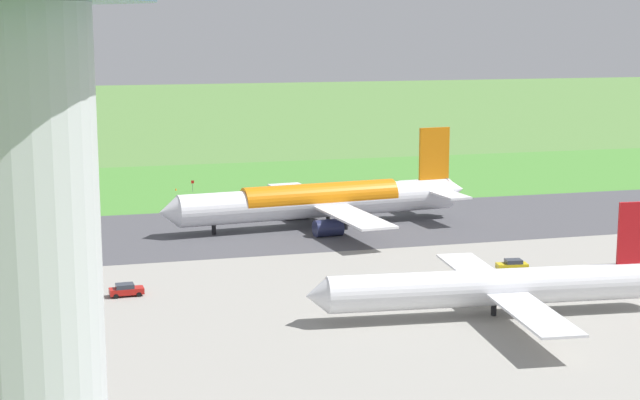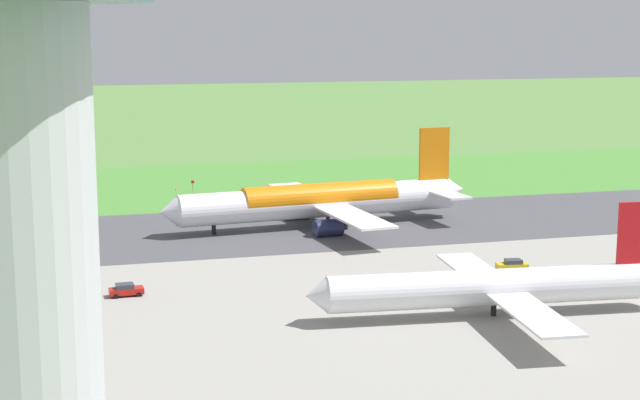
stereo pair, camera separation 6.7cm
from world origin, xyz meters
The scene contains 11 objects.
ground_plane centered at (0.00, 0.00, 0.00)m, with size 800.00×800.00×0.00m, color #547F3D.
runway_asphalt centered at (0.00, 0.00, 0.03)m, with size 600.00×37.26×0.06m, color #47474C.
apron_concrete centered at (0.00, 61.44, 0.03)m, with size 440.00×110.00×0.05m, color gray.
grass_verge_foreground centered at (0.00, -38.90, 0.02)m, with size 600.00×80.00×0.04m, color #478534.
airliner_main centered at (-10.96, -0.04, 4.35)m, with size 54.15×44.38×15.88m.
airliner_parked_mid centered at (-16.80, 54.72, 3.52)m, with size 44.21×36.22×12.90m.
service_truck_baggage centered at (31.58, -7.40, 1.40)m, with size 5.33×5.97×2.65m.
service_car_followme centered at (23.89, 35.08, 0.84)m, with size 4.28×2.09×1.62m.
service_car_ops centered at (-28.10, 35.93, 0.84)m, with size 4.42×2.40×1.62m.
no_stopping_sign centered at (5.07, -40.15, 1.38)m, with size 0.60×0.10×2.30m.
traffic_cone_orange centered at (8.17, -42.47, 0.28)m, with size 0.40×0.40×0.55m, color orange.
Camera 1 is at (31.78, 155.81, 33.34)m, focal length 55.51 mm.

